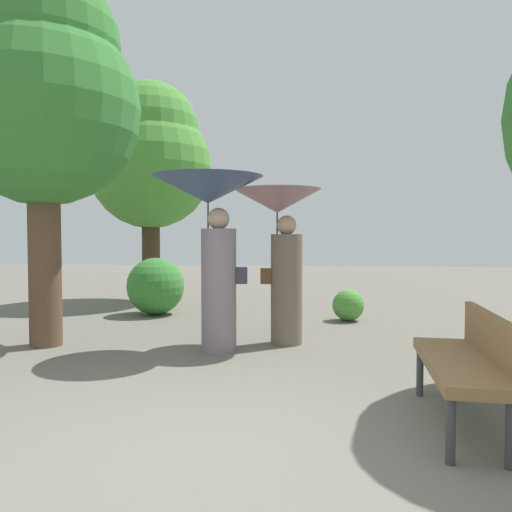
# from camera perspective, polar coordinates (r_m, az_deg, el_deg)

# --- Properties ---
(ground_plane) EXTENTS (40.00, 40.00, 0.00)m
(ground_plane) POSITION_cam_1_polar(r_m,az_deg,el_deg) (3.54, -6.56, -21.05)
(ground_plane) COLOR #6B665B
(person_left) EXTENTS (1.34, 1.34, 2.12)m
(person_left) POSITION_cam_1_polar(r_m,az_deg,el_deg) (6.13, -5.04, 3.92)
(person_left) COLOR gray
(person_left) RESTS_ON ground
(person_right) EXTENTS (1.12, 1.12, 2.00)m
(person_right) POSITION_cam_1_polar(r_m,az_deg,el_deg) (6.49, 2.82, 2.44)
(person_right) COLOR #6B5B4C
(person_right) RESTS_ON ground
(park_bench) EXTENTS (0.59, 1.53, 0.83)m
(park_bench) POSITION_cam_1_polar(r_m,az_deg,el_deg) (4.07, 22.96, -10.51)
(park_bench) COLOR #38383D
(park_bench) RESTS_ON ground
(tree_near_left) EXTENTS (2.58, 2.58, 4.63)m
(tree_near_left) POSITION_cam_1_polar(r_m,az_deg,el_deg) (11.05, -11.86, 10.98)
(tree_near_left) COLOR #42301E
(tree_near_left) RESTS_ON ground
(tree_mid_left) EXTENTS (2.42, 2.42, 4.76)m
(tree_mid_left) POSITION_cam_1_polar(r_m,az_deg,el_deg) (7.15, -23.02, 16.90)
(tree_mid_left) COLOR brown
(tree_mid_left) RESTS_ON ground
(bush_path_left) EXTENTS (0.52, 0.52, 0.52)m
(bush_path_left) POSITION_cam_1_polar(r_m,az_deg,el_deg) (8.45, 10.37, -5.48)
(bush_path_left) COLOR #4C9338
(bush_path_left) RESTS_ON ground
(bush_path_right) EXTENTS (1.01, 1.01, 1.01)m
(bush_path_right) POSITION_cam_1_polar(r_m,az_deg,el_deg) (9.11, -11.28, -3.36)
(bush_path_right) COLOR #387F33
(bush_path_right) RESTS_ON ground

